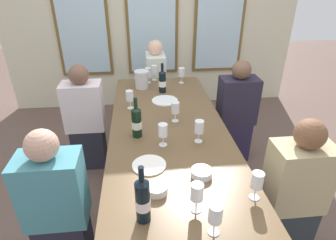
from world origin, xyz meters
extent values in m
plane|color=brown|center=(0.00, 0.00, 0.00)|extent=(12.00, 12.00, 0.00)
cube|color=beige|center=(0.00, 2.13, 1.45)|extent=(4.14, 0.06, 2.90)
cube|color=brown|center=(-0.95, 2.09, 1.45)|extent=(0.72, 0.03, 1.88)
cube|color=silver|center=(-0.95, 2.07, 1.45)|extent=(0.64, 0.01, 1.80)
cube|color=brown|center=(0.00, 2.09, 1.45)|extent=(0.72, 0.03, 1.88)
cube|color=silver|center=(0.00, 2.07, 1.45)|extent=(0.64, 0.01, 1.80)
cube|color=brown|center=(0.95, 2.09, 1.45)|extent=(0.72, 0.03, 1.88)
cube|color=silver|center=(0.95, 2.07, 1.45)|extent=(0.64, 0.01, 1.80)
cube|color=brown|center=(0.00, 0.00, 0.72)|extent=(0.94, 2.37, 0.04)
cube|color=brown|center=(-0.38, 1.09, 0.35)|extent=(0.07, 0.07, 0.70)
cube|color=brown|center=(0.38, 1.09, 0.35)|extent=(0.07, 0.07, 0.70)
cylinder|color=white|center=(-0.18, -0.48, 0.74)|extent=(0.22, 0.22, 0.01)
cylinder|color=white|center=(0.02, 0.53, 0.74)|extent=(0.25, 0.25, 0.01)
cylinder|color=silver|center=(-0.19, 0.90, 0.82)|extent=(0.14, 0.14, 0.17)
cylinder|color=silver|center=(-0.19, 0.90, 0.92)|extent=(0.16, 0.16, 0.02)
cylinder|color=black|center=(-0.23, -0.93, 0.86)|extent=(0.08, 0.07, 0.24)
cone|color=black|center=(-0.23, -0.93, 0.99)|extent=(0.08, 0.07, 0.02)
cylinder|color=black|center=(-0.23, -0.93, 1.04)|extent=(0.03, 0.03, 0.08)
cylinder|color=silver|center=(-0.23, -0.93, 0.85)|extent=(0.08, 0.08, 0.06)
cylinder|color=black|center=(-0.25, -0.10, 0.85)|extent=(0.07, 0.08, 0.22)
cone|color=black|center=(-0.25, -0.10, 0.97)|extent=(0.07, 0.08, 0.02)
cylinder|color=black|center=(-0.25, -0.10, 1.02)|extent=(0.03, 0.03, 0.08)
cylinder|color=silver|center=(-0.25, -0.10, 0.84)|extent=(0.08, 0.08, 0.06)
cylinder|color=black|center=(0.02, 0.76, 0.84)|extent=(0.07, 0.07, 0.21)
cone|color=black|center=(0.02, 0.76, 0.96)|extent=(0.07, 0.07, 0.02)
cylinder|color=black|center=(0.02, 0.76, 1.01)|extent=(0.03, 0.03, 0.08)
cylinder|color=silver|center=(0.02, 0.76, 0.83)|extent=(0.08, 0.08, 0.06)
cylinder|color=white|center=(0.14, -0.62, 0.76)|extent=(0.13, 0.13, 0.05)
cylinder|color=white|center=(-0.15, -0.74, 0.76)|extent=(0.13, 0.13, 0.05)
cylinder|color=white|center=(-0.07, -0.25, 0.74)|extent=(0.06, 0.06, 0.00)
cylinder|color=white|center=(-0.07, -0.25, 0.78)|extent=(0.01, 0.01, 0.07)
cylinder|color=white|center=(-0.07, -0.25, 0.87)|extent=(0.07, 0.07, 0.09)
cylinder|color=beige|center=(-0.07, -0.25, 0.84)|extent=(0.06, 0.06, 0.04)
cylinder|color=white|center=(0.07, 0.11, 0.74)|extent=(0.06, 0.06, 0.00)
cylinder|color=white|center=(0.07, 0.11, 0.78)|extent=(0.01, 0.01, 0.07)
cylinder|color=white|center=(0.07, 0.11, 0.87)|extent=(0.07, 0.07, 0.09)
cylinder|color=white|center=(0.26, 1.00, 0.74)|extent=(0.06, 0.06, 0.00)
cylinder|color=white|center=(0.26, 1.00, 0.78)|extent=(0.01, 0.01, 0.07)
cylinder|color=white|center=(0.26, 1.00, 0.87)|extent=(0.07, 0.07, 0.09)
cylinder|color=#590C19|center=(0.26, 1.00, 0.83)|extent=(0.06, 0.06, 0.03)
cylinder|color=white|center=(-0.04, 1.13, 0.74)|extent=(0.06, 0.06, 0.00)
cylinder|color=white|center=(-0.04, 1.13, 0.78)|extent=(0.01, 0.01, 0.07)
cylinder|color=white|center=(-0.04, 1.13, 0.87)|extent=(0.07, 0.07, 0.09)
cylinder|color=maroon|center=(-0.04, 1.13, 0.83)|extent=(0.06, 0.06, 0.03)
cylinder|color=white|center=(-0.31, 0.40, 0.74)|extent=(0.06, 0.06, 0.00)
cylinder|color=white|center=(-0.31, 0.40, 0.78)|extent=(0.01, 0.01, 0.07)
cylinder|color=white|center=(-0.31, 0.40, 0.87)|extent=(0.07, 0.07, 0.09)
cylinder|color=white|center=(0.20, -0.23, 0.74)|extent=(0.06, 0.06, 0.00)
cylinder|color=white|center=(0.20, -0.23, 0.78)|extent=(0.01, 0.01, 0.07)
cylinder|color=white|center=(0.20, -0.23, 0.87)|extent=(0.07, 0.07, 0.09)
cylinder|color=beige|center=(0.20, -0.23, 0.84)|extent=(0.06, 0.06, 0.03)
cylinder|color=white|center=(0.11, -1.05, 0.74)|extent=(0.06, 0.06, 0.00)
cylinder|color=white|center=(0.11, -1.05, 0.78)|extent=(0.01, 0.01, 0.07)
cylinder|color=white|center=(0.11, -1.05, 0.87)|extent=(0.07, 0.07, 0.09)
cylinder|color=beige|center=(0.11, -1.05, 0.84)|extent=(0.06, 0.06, 0.04)
cylinder|color=white|center=(0.05, -0.89, 0.74)|extent=(0.06, 0.06, 0.00)
cylinder|color=white|center=(0.05, -0.89, 0.78)|extent=(0.01, 0.01, 0.07)
cylinder|color=white|center=(0.05, -0.89, 0.87)|extent=(0.07, 0.07, 0.09)
cylinder|color=white|center=(0.40, -0.84, 0.74)|extent=(0.06, 0.06, 0.00)
cylinder|color=white|center=(0.40, -0.84, 0.78)|extent=(0.01, 0.01, 0.07)
cylinder|color=white|center=(0.40, -0.84, 0.87)|extent=(0.07, 0.07, 0.09)
cylinder|color=white|center=(-0.12, 1.05, 0.74)|extent=(0.06, 0.06, 0.00)
cylinder|color=white|center=(-0.12, 1.05, 0.78)|extent=(0.01, 0.01, 0.07)
cylinder|color=white|center=(-0.12, 1.05, 0.87)|extent=(0.07, 0.07, 0.09)
cube|color=teal|center=(-0.78, -0.60, 0.69)|extent=(0.38, 0.24, 0.48)
sphere|color=tan|center=(-0.78, -0.60, 1.02)|extent=(0.19, 0.19, 0.19)
cube|color=#272F34|center=(0.78, -0.64, 0.23)|extent=(0.32, 0.24, 0.45)
cube|color=tan|center=(0.78, -0.64, 0.69)|extent=(0.38, 0.24, 0.48)
sphere|color=brown|center=(0.78, -0.64, 1.02)|extent=(0.19, 0.19, 0.19)
cube|color=#22242F|center=(-0.78, 0.60, 0.23)|extent=(0.32, 0.24, 0.45)
cube|color=silver|center=(-0.78, 0.60, 0.69)|extent=(0.38, 0.24, 0.48)
sphere|color=brown|center=(-0.78, 0.60, 1.02)|extent=(0.19, 0.19, 0.19)
cube|color=#282240|center=(0.78, 0.57, 0.23)|extent=(0.32, 0.24, 0.45)
cube|color=#282335|center=(0.78, 0.57, 0.69)|extent=(0.38, 0.24, 0.48)
sphere|color=brown|center=(0.78, 0.57, 1.02)|extent=(0.19, 0.19, 0.19)
cube|color=#332B39|center=(0.00, 1.53, 0.23)|extent=(0.24, 0.32, 0.45)
cube|color=silver|center=(0.00, 1.53, 0.69)|extent=(0.24, 0.38, 0.48)
sphere|color=beige|center=(0.00, 1.53, 1.02)|extent=(0.19, 0.19, 0.19)
camera|label=1|loc=(-0.22, -1.97, 1.88)|focal=30.02mm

